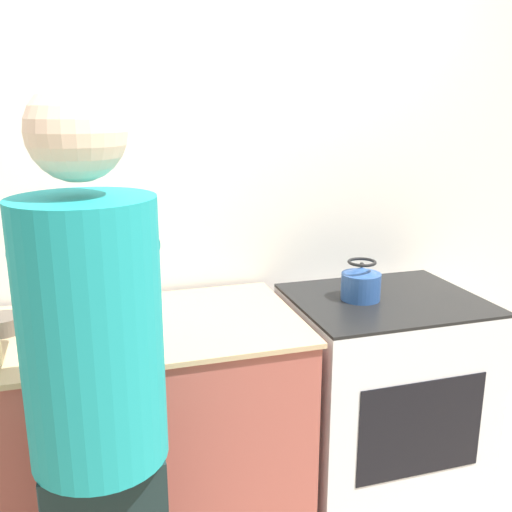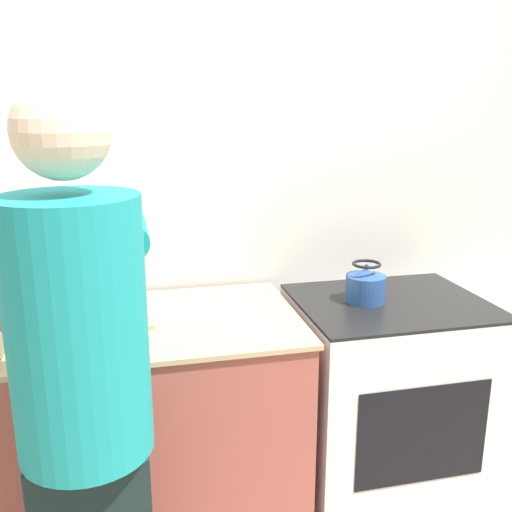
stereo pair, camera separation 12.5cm
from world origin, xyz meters
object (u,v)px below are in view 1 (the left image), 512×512
at_px(cutting_board, 105,326).
at_px(kettle, 361,283).
at_px(person, 98,403).
at_px(knife, 97,325).
at_px(oven, 380,399).

xyz_separation_m(cutting_board, kettle, (0.99, -0.02, 0.07)).
xyz_separation_m(person, kettle, (1.03, 0.60, 0.04)).
distance_m(cutting_board, kettle, 0.99).
height_order(person, knife, person).
bearing_deg(oven, cutting_board, 178.16).
distance_m(oven, cutting_board, 1.18).
relative_size(person, kettle, 10.69).
distance_m(oven, knife, 1.21).
height_order(person, kettle, person).
bearing_deg(cutting_board, person, -93.97).
xyz_separation_m(cutting_board, knife, (-0.03, -0.02, 0.01)).
bearing_deg(knife, oven, 3.82).
bearing_deg(person, oven, 26.89).
distance_m(person, kettle, 1.19).
height_order(oven, person, person).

